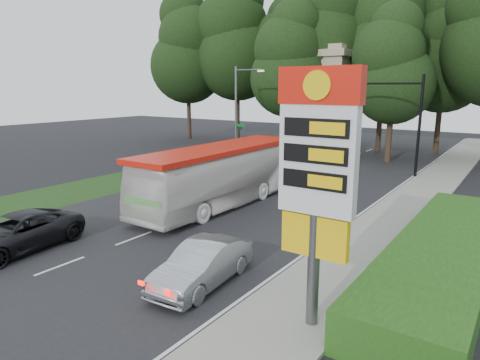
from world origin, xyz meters
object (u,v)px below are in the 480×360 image
Objects in this scene: gas_station_pylon at (317,165)px; sedan_silver at (203,264)px; traffic_signal_mast at (401,111)px; monument at (332,101)px; streetlight_signs at (238,110)px; suv_charcoal at (16,233)px; transit_bus at (221,176)px.

sedan_silver is (-4.03, 0.32, -3.74)m from gas_station_pylon.
traffic_signal_mast is 0.72× the size of monument.
streetlight_signs reaches higher than suv_charcoal.
monument is at bearing 99.81° from sedan_silver.
gas_station_pylon is 1.31× the size of suv_charcoal.
transit_bus is at bearing 118.49° from sedan_silver.
monument is 1.92× the size of suv_charcoal.
suv_charcoal is (-0.80, -29.52, -4.38)m from monument.
sedan_silver is (7.17, -27.69, -4.40)m from monument.
sedan_silver is (12.16, -19.70, -3.73)m from streetlight_signs.
sedan_silver is at bearing -58.32° from streetlight_signs.
transit_bus is at bearing 68.74° from suv_charcoal.
monument is (-7.68, 6.00, 0.43)m from traffic_signal_mast.
traffic_signal_mast is at bearing 99.09° from gas_station_pylon.
streetlight_signs is 1.86× the size of sedan_silver.
monument is 0.86× the size of transit_bus.
sedan_silver is at bearing -75.48° from monument.
streetlight_signs reaches higher than transit_bus.
streetlight_signs is 22.25m from suv_charcoal.
monument is at bearing 111.80° from gas_station_pylon.
transit_bus is 2.23× the size of suv_charcoal.
streetlight_signs is 13.81m from transit_bus.
streetlight_signs is at bearing -171.08° from traffic_signal_mast.
monument is (4.99, 7.99, 0.67)m from streetlight_signs.
suv_charcoal is at bearing -79.00° from streetlight_signs.
streetlight_signs is 1.53× the size of suv_charcoal.
gas_station_pylon is 0.86× the size of streetlight_signs.
gas_station_pylon is 12.84m from transit_bus.
transit_bus is at bearing -113.01° from traffic_signal_mast.
gas_station_pylon is 30.17m from monument.
suv_charcoal is (-12.00, -1.52, -3.72)m from gas_station_pylon.
streetlight_signs is 9.44m from monument.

